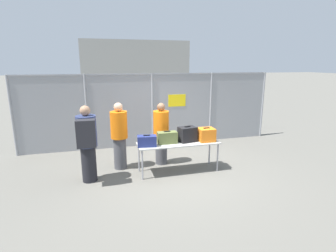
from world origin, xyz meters
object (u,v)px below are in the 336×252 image
Objects in this scene: traveler_hooded at (87,141)px; security_worker_far at (119,135)px; suitcase_black at (187,134)px; inspection_table at (178,145)px; suitcase_navy at (147,141)px; suitcase_olive at (167,138)px; suitcase_orange at (206,135)px; security_worker_near at (161,133)px; utility_trailer at (162,120)px.

traveler_hooded is 1.03× the size of security_worker_far.
suitcase_black is at bearing 137.88° from security_worker_far.
suitcase_navy is (-0.81, -0.07, 0.19)m from inspection_table.
suitcase_orange is at bearing -3.68° from suitcase_olive.
suitcase_orange reaches higher than suitcase_navy.
suitcase_black is (0.25, 0.05, 0.25)m from inspection_table.
inspection_table is at bearing -169.62° from suitcase_black.
security_worker_near is at bearing 90.36° from suitcase_olive.
security_worker_near is 1.11m from security_worker_far.
traveler_hooded reaches higher than security_worker_near.
security_worker_near is (0.52, 0.71, -0.02)m from suitcase_navy.
security_worker_far is at bearing 5.74° from security_worker_near.
inspection_table is 0.76m from suitcase_orange.
suitcase_orange is 2.21m from security_worker_far.
security_worker_near reaches higher than suitcase_black.
traveler_hooded is 1.00m from security_worker_far.
utility_trailer is at bearing 85.02° from suitcase_black.
suitcase_black is (1.05, 0.12, 0.06)m from suitcase_navy.
security_worker_near reaches higher than utility_trailer.
suitcase_navy is at bearing 107.70° from security_worker_far.
suitcase_navy is 0.89m from security_worker_far.
utility_trailer is at bearing 42.45° from traveler_hooded.
security_worker_far is at bearing 131.22° from suitcase_navy.
suitcase_black is 0.48m from suitcase_orange.
security_worker_near is (-0.29, 0.64, 0.17)m from inspection_table.
inspection_table is 1.53m from security_worker_far.
inspection_table is 2.18m from traveler_hooded.
traveler_hooded is 1.07× the size of security_worker_near.
suitcase_olive is at bearing 174.83° from inspection_table.
security_worker_near is 3.73m from utility_trailer.
security_worker_far is (0.76, 0.65, -0.09)m from traveler_hooded.
suitcase_navy is 1.35m from traveler_hooded.
security_worker_far reaches higher than suitcase_navy.
suitcase_olive is 0.29× the size of security_worker_near.
suitcase_black is (0.53, 0.02, 0.04)m from suitcase_olive.
security_worker_far is at bearing 161.40° from suitcase_black.
security_worker_near is 0.97× the size of security_worker_far.
security_worker_near is at bearing 158.57° from security_worker_far.
suitcase_orange is 1.22m from security_worker_near.
suitcase_black is at bearing 6.38° from suitcase_navy.
suitcase_olive is 1.25m from security_worker_far.
traveler_hooded is 0.45× the size of utility_trailer.
suitcase_olive is at bearing 176.32° from suitcase_orange.
suitcase_orange is at bearing 139.74° from security_worker_far.
suitcase_orange is 0.25× the size of security_worker_near.
security_worker_near is (-0.00, 0.61, -0.04)m from suitcase_olive.
inspection_table is 0.83m from suitcase_navy.
suitcase_black is 0.28× the size of security_worker_far.
suitcase_olive is 0.12× the size of utility_trailer.
suitcase_black is at bearing 2.13° from suitcase_olive.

